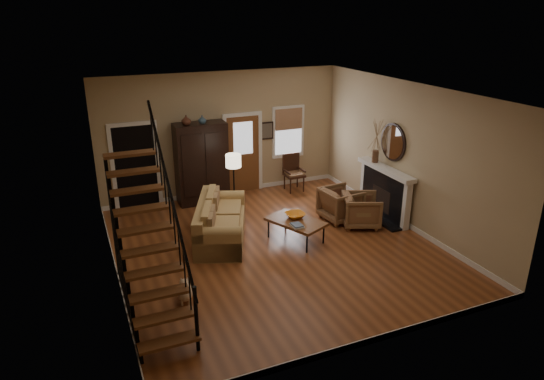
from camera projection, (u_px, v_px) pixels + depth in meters
name	position (u px, v px, depth m)	size (l,w,h in m)	color
room	(228.00, 160.00, 11.18)	(7.00, 7.33, 3.30)	brown
staircase	(146.00, 223.00, 7.64)	(0.94, 2.80, 3.20)	brown
fireplace	(386.00, 187.00, 11.66)	(0.33, 1.95, 2.30)	black
armoire	(202.00, 163.00, 12.43)	(1.30, 0.60, 2.10)	black
vase_a	(186.00, 120.00, 11.80)	(0.24, 0.24, 0.25)	#4C2619
vase_b	(202.00, 119.00, 11.95)	(0.20, 0.20, 0.21)	#334C60
sofa	(221.00, 221.00, 10.59)	(0.98, 2.27, 0.84)	tan
coffee_table	(296.00, 230.00, 10.56)	(0.73, 1.25, 0.48)	brown
bowl	(295.00, 215.00, 10.61)	(0.43, 0.43, 0.10)	orange
books	(297.00, 225.00, 10.17)	(0.23, 0.31, 0.06)	beige
armchair_left	(361.00, 210.00, 11.24)	(0.82, 0.84, 0.77)	brown
armchair_right	(341.00, 204.00, 11.57)	(0.84, 0.87, 0.79)	brown
floor_lamp	(234.00, 187.00, 11.52)	(0.37, 0.37, 1.60)	black
side_chair	(294.00, 173.00, 13.38)	(0.54, 0.54, 1.02)	#381D11
dog	(185.00, 293.00, 8.36)	(0.28, 0.48, 0.35)	beige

